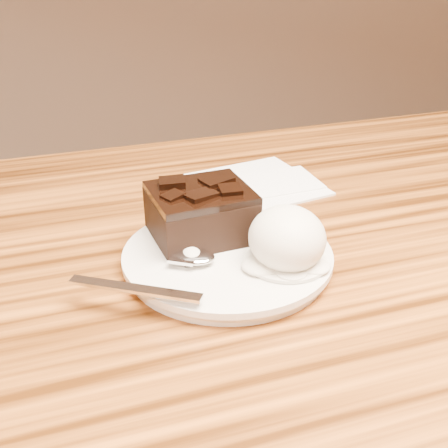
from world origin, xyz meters
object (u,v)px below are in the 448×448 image
object	(u,v)px
plate	(227,259)
ice_cream_scoop	(287,238)
brownie	(201,216)
spoon	(192,258)
napkin	(256,183)

from	to	relation	value
plate	ice_cream_scoop	world-z (taller)	ice_cream_scoop
brownie	spoon	world-z (taller)	brownie
spoon	napkin	size ratio (longest dim) A/B	1.23
plate	ice_cream_scoop	size ratio (longest dim) A/B	2.69
brownie	spoon	distance (m)	0.05
spoon	napkin	xyz separation A→B (m)	(0.13, 0.18, -0.02)
brownie	ice_cream_scoop	world-z (taller)	ice_cream_scoop
plate	napkin	distance (m)	0.19
plate	spoon	bearing A→B (deg)	-168.02
plate	napkin	xyz separation A→B (m)	(0.10, 0.17, -0.01)
napkin	brownie	bearing A→B (deg)	-130.06
spoon	napkin	distance (m)	0.22
brownie	spoon	xyz separation A→B (m)	(-0.02, -0.05, -0.02)
ice_cream_scoop	spoon	distance (m)	0.09
brownie	ice_cream_scoop	distance (m)	0.09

